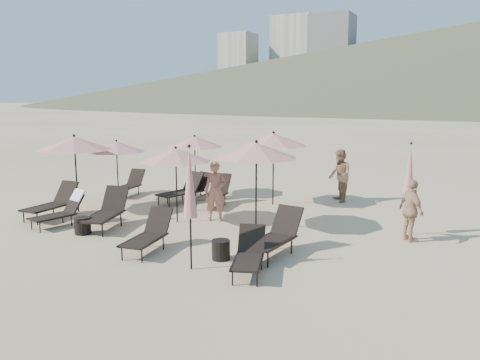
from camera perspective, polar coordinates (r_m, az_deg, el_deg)
The scene contains 25 objects.
ground at distance 11.48m, azimuth -8.18°, elevation -8.08°, with size 800.00×800.00×0.00m, color #D6BA8C.
hotel_skyline at distance 298.10m, azimuth 8.07°, elevation 13.71°, with size 109.00×82.00×55.00m.
lounger_0 at distance 15.07m, azimuth -21.90°, elevation -2.53°, with size 0.72×1.77×1.01m.
lounger_1 at distance 14.04m, azimuth -20.89°, elevation -3.40°, with size 0.86×1.61×0.95m.
lounger_2 at distance 13.39m, azimuth -15.97°, elevation -3.60°, with size 1.20×1.94×1.05m.
lounger_3 at distance 11.14m, azimuth -11.10°, elevation -6.44°, with size 0.84×1.66×0.91m.
lounger_4 at distance 10.72m, azimuth 4.35°, elevation -6.67°, with size 0.84×1.81×1.01m.
lounger_5 at distance 9.63m, azimuth 1.11°, elevation -9.00°, with size 1.04×1.60×0.86m.
lounger_6 at distance 17.72m, azimuth -13.38°, elevation -0.48°, with size 0.81×1.64×0.90m.
lounger_7 at distance 16.32m, azimuth -6.10°, elevation -1.05°, with size 1.13×1.78×0.96m.
lounger_8 at distance 16.12m, azimuth -7.09°, elevation -1.14°, with size 1.03×1.83×0.99m.
lounger_9 at distance 15.52m, azimuth -3.17°, elevation -1.49°, with size 0.87×1.81×1.00m.
umbrella_open_0 at distance 15.35m, azimuth -19.54°, elevation 4.24°, with size 2.28×2.28×2.45m.
umbrella_open_1 at distance 13.32m, azimuth -7.84°, elevation 3.01°, with size 2.05×2.05×2.20m.
umbrella_open_2 at distance 12.45m, azimuth 2.00°, elevation 3.61°, with size 2.27×2.27×2.45m.
umbrella_open_3 at distance 17.03m, azimuth -5.54°, elevation 4.65°, with size 2.09×2.09×2.25m.
umbrella_open_4 at distance 15.52m, azimuth 4.12°, elevation 4.92°, with size 2.30×2.30×2.48m.
umbrella_open_5 at distance 16.70m, azimuth -14.83°, elevation 3.94°, with size 1.99×1.99×2.14m.
umbrella_closed_0 at distance 9.53m, azimuth -6.15°, elevation -0.43°, with size 0.31×0.31×2.62m.
umbrella_closed_1 at distance 12.74m, azimuth 19.95°, elevation 1.06°, with size 0.29×0.29×2.44m.
side_table_0 at distance 13.06m, azimuth -18.64°, elevation -5.28°, with size 0.43×0.43×0.44m, color black.
side_table_1 at distance 10.47m, azimuth -2.35°, elevation -8.49°, with size 0.41×0.41×0.44m, color black.
beachgoer_a at distance 13.57m, azimuth -3.02°, elevation -1.39°, with size 0.64×0.42×1.75m, color #A16857.
beachgoer_b at distance 16.45m, azimuth 12.05°, elevation 0.52°, with size 0.88×0.69×1.82m, color #A47154.
beachgoer_c at distance 12.37m, azimuth 20.13°, elevation -3.51°, with size 0.92×0.38×1.57m, color tan.
Camera 1 is at (6.43, -8.84, 3.51)m, focal length 35.00 mm.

